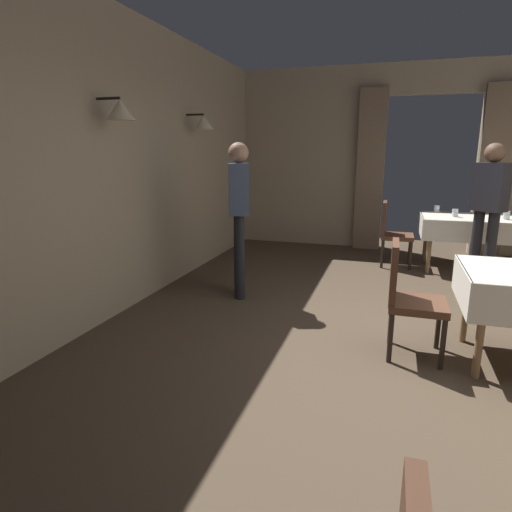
{
  "coord_description": "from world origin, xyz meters",
  "views": [
    {
      "loc": [
        -0.53,
        -3.49,
        1.62
      ],
      "look_at": [
        -1.74,
        0.33,
        0.65
      ],
      "focal_mm": 30.3,
      "sensor_mm": 36.0,
      "label": 1
    }
  ],
  "objects_px": {
    "chair_mid_left": "(408,294)",
    "glass_far_c": "(455,213)",
    "dining_table_far": "(481,223)",
    "glass_far_a": "(437,209)",
    "person_diner_standing_aside": "(488,205)",
    "chair_far_left": "(392,231)",
    "glass_far_b": "(506,215)",
    "person_waiter_by_doorway": "(239,207)"
  },
  "relations": [
    {
      "from": "dining_table_far",
      "to": "glass_far_a",
      "type": "xyz_separation_m",
      "value": [
        -0.56,
        0.34,
        0.14
      ]
    },
    {
      "from": "glass_far_a",
      "to": "glass_far_b",
      "type": "bearing_deg",
      "value": -30.55
    },
    {
      "from": "chair_far_left",
      "to": "glass_far_b",
      "type": "height_order",
      "value": "chair_far_left"
    },
    {
      "from": "dining_table_far",
      "to": "glass_far_c",
      "type": "distance_m",
      "value": 0.39
    },
    {
      "from": "chair_far_left",
      "to": "person_diner_standing_aside",
      "type": "relative_size",
      "value": 0.54
    },
    {
      "from": "chair_mid_left",
      "to": "chair_far_left",
      "type": "distance_m",
      "value": 2.95
    },
    {
      "from": "chair_mid_left",
      "to": "person_waiter_by_doorway",
      "type": "bearing_deg",
      "value": 150.95
    },
    {
      "from": "chair_mid_left",
      "to": "glass_far_a",
      "type": "xyz_separation_m",
      "value": [
        0.47,
        3.4,
        0.29
      ]
    },
    {
      "from": "person_waiter_by_doorway",
      "to": "glass_far_b",
      "type": "bearing_deg",
      "value": 32.18
    },
    {
      "from": "dining_table_far",
      "to": "glass_far_a",
      "type": "relative_size",
      "value": 15.2
    },
    {
      "from": "chair_mid_left",
      "to": "person_diner_standing_aside",
      "type": "relative_size",
      "value": 0.54
    },
    {
      "from": "chair_mid_left",
      "to": "glass_far_b",
      "type": "bearing_deg",
      "value": 66.2
    },
    {
      "from": "person_diner_standing_aside",
      "to": "person_waiter_by_doorway",
      "type": "bearing_deg",
      "value": -157.43
    },
    {
      "from": "dining_table_far",
      "to": "person_diner_standing_aside",
      "type": "relative_size",
      "value": 0.91
    },
    {
      "from": "person_waiter_by_doorway",
      "to": "glass_far_a",
      "type": "bearing_deg",
      "value": 47.04
    },
    {
      "from": "glass_far_a",
      "to": "glass_far_c",
      "type": "distance_m",
      "value": 0.47
    },
    {
      "from": "glass_far_b",
      "to": "person_waiter_by_doorway",
      "type": "bearing_deg",
      "value": -147.82
    },
    {
      "from": "glass_far_a",
      "to": "person_waiter_by_doorway",
      "type": "height_order",
      "value": "person_waiter_by_doorway"
    },
    {
      "from": "dining_table_far",
      "to": "glass_far_a",
      "type": "height_order",
      "value": "glass_far_a"
    },
    {
      "from": "chair_far_left",
      "to": "glass_far_a",
      "type": "bearing_deg",
      "value": 36.05
    },
    {
      "from": "glass_far_b",
      "to": "person_diner_standing_aside",
      "type": "bearing_deg",
      "value": -115.37
    },
    {
      "from": "dining_table_far",
      "to": "chair_mid_left",
      "type": "distance_m",
      "value": 3.23
    },
    {
      "from": "person_diner_standing_aside",
      "to": "glass_far_b",
      "type": "bearing_deg",
      "value": 64.63
    },
    {
      "from": "chair_far_left",
      "to": "glass_far_c",
      "type": "relative_size",
      "value": 8.77
    },
    {
      "from": "chair_mid_left",
      "to": "person_diner_standing_aside",
      "type": "distance_m",
      "value": 2.34
    },
    {
      "from": "person_diner_standing_aside",
      "to": "glass_far_a",
      "type": "bearing_deg",
      "value": 108.4
    },
    {
      "from": "chair_mid_left",
      "to": "glass_far_c",
      "type": "height_order",
      "value": "chair_mid_left"
    },
    {
      "from": "glass_far_c",
      "to": "person_waiter_by_doorway",
      "type": "height_order",
      "value": "person_waiter_by_doorway"
    },
    {
      "from": "dining_table_far",
      "to": "chair_mid_left",
      "type": "height_order",
      "value": "chair_mid_left"
    },
    {
      "from": "dining_table_far",
      "to": "person_diner_standing_aside",
      "type": "bearing_deg",
      "value": -97.57
    },
    {
      "from": "chair_mid_left",
      "to": "glass_far_c",
      "type": "distance_m",
      "value": 3.06
    },
    {
      "from": "glass_far_a",
      "to": "chair_far_left",
      "type": "bearing_deg",
      "value": -143.95
    },
    {
      "from": "glass_far_a",
      "to": "dining_table_far",
      "type": "bearing_deg",
      "value": -31.46
    },
    {
      "from": "chair_far_left",
      "to": "person_diner_standing_aside",
      "type": "bearing_deg",
      "value": -39.24
    },
    {
      "from": "glass_far_b",
      "to": "person_diner_standing_aside",
      "type": "distance_m",
      "value": 0.93
    },
    {
      "from": "glass_far_c",
      "to": "glass_far_a",
      "type": "bearing_deg",
      "value": 115.6
    },
    {
      "from": "dining_table_far",
      "to": "glass_far_c",
      "type": "xyz_separation_m",
      "value": [
        -0.36,
        -0.08,
        0.14
      ]
    },
    {
      "from": "chair_far_left",
      "to": "glass_far_c",
      "type": "xyz_separation_m",
      "value": [
        0.81,
        0.02,
        0.29
      ]
    },
    {
      "from": "person_waiter_by_doorway",
      "to": "chair_mid_left",
      "type": "bearing_deg",
      "value": -29.05
    },
    {
      "from": "glass_far_a",
      "to": "chair_mid_left",
      "type": "bearing_deg",
      "value": -97.83
    },
    {
      "from": "dining_table_far",
      "to": "chair_far_left",
      "type": "height_order",
      "value": "chair_far_left"
    },
    {
      "from": "glass_far_a",
      "to": "glass_far_b",
      "type": "height_order",
      "value": "glass_far_b"
    }
  ]
}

